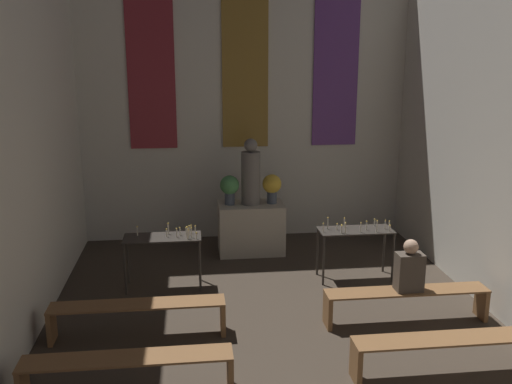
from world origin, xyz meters
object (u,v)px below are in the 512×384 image
at_px(pew_third_right, 450,347).
at_px(pew_third_left, 128,367).
at_px(pew_back_right, 406,298).
at_px(person_seated, 409,268).
at_px(flower_vase_left, 230,187).
at_px(altar, 251,228).
at_px(candle_rack_right, 356,236).
at_px(flower_vase_right, 272,186).
at_px(candle_rack_left, 164,243).
at_px(pew_back_left, 138,312).
at_px(statue, 251,175).

bearing_deg(pew_third_right, pew_third_left, 180.00).
xyz_separation_m(pew_back_right, person_seated, (0.01, 0.00, 0.44)).
bearing_deg(flower_vase_left, altar, 0.00).
bearing_deg(candle_rack_right, flower_vase_right, 128.30).
bearing_deg(pew_third_left, pew_third_right, 0.00).
bearing_deg(altar, candle_rack_left, -136.26).
relative_size(candle_rack_left, pew_back_left, 0.53).
bearing_deg(pew_back_right, pew_third_right, -90.00).
height_order(altar, pew_back_right, altar).
bearing_deg(pew_third_right, statue, 112.37).
relative_size(pew_back_left, pew_back_right, 1.00).
relative_size(altar, statue, 0.99).
height_order(candle_rack_left, pew_third_left, candle_rack_left).
height_order(candle_rack_left, pew_back_left, candle_rack_left).
relative_size(flower_vase_left, pew_third_left, 0.24).
relative_size(pew_back_left, person_seated, 3.12).
relative_size(pew_third_left, pew_third_right, 1.00).
height_order(candle_rack_left, pew_back_right, candle_rack_left).
distance_m(candle_rack_right, person_seated, 1.62).
relative_size(candle_rack_left, person_seated, 1.65).
xyz_separation_m(statue, flower_vase_left, (-0.39, 0.00, -0.22)).
height_order(statue, flower_vase_left, statue).
height_order(flower_vase_right, candle_rack_right, flower_vase_right).
height_order(statue, pew_back_right, statue).
bearing_deg(pew_third_left, flower_vase_left, 72.06).
distance_m(flower_vase_right, pew_back_right, 3.49).
distance_m(flower_vase_right, pew_back_left, 3.87).
xyz_separation_m(flower_vase_left, candle_rack_left, (-1.14, -1.46, -0.52)).
xyz_separation_m(statue, person_seated, (1.82, -3.06, -0.68)).
relative_size(candle_rack_right, pew_third_right, 0.53).
relative_size(candle_rack_right, pew_back_right, 0.53).
bearing_deg(pew_third_left, candle_rack_left, 84.55).
xyz_separation_m(altar, candle_rack_left, (-1.53, -1.46, 0.27)).
height_order(altar, statue, statue).
bearing_deg(person_seated, pew_third_left, -159.84).
height_order(altar, pew_third_right, altar).
relative_size(altar, candle_rack_left, 0.99).
bearing_deg(statue, candle_rack_left, -136.26).
bearing_deg(person_seated, pew_third_right, -90.60).
height_order(candle_rack_left, pew_third_right, candle_rack_left).
xyz_separation_m(candle_rack_right, pew_third_left, (-3.35, -2.92, -0.38)).
xyz_separation_m(candle_rack_right, pew_back_left, (-3.35, -1.59, -0.38)).
xyz_separation_m(statue, pew_third_right, (1.81, -4.39, -1.12)).
relative_size(candle_rack_right, pew_third_left, 0.53).
relative_size(statue, pew_third_left, 0.53).
height_order(flower_vase_left, pew_back_left, flower_vase_left).
height_order(pew_third_right, person_seated, person_seated).
xyz_separation_m(altar, pew_third_right, (1.81, -4.39, -0.11)).
bearing_deg(pew_third_left, flower_vase_right, 63.46).
height_order(statue, pew_third_right, statue).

